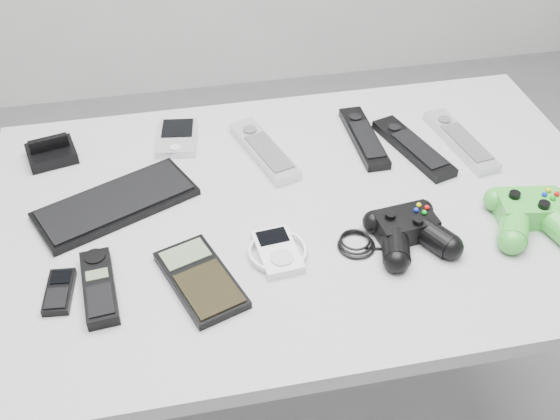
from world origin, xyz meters
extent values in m
cube|color=#949496|center=(0.00, 0.00, 0.75)|extent=(1.14, 0.73, 0.03)
cylinder|color=black|center=(-0.52, 0.31, 0.37)|extent=(0.04, 0.04, 0.73)
cylinder|color=black|center=(0.52, 0.31, 0.37)|extent=(0.04, 0.04, 0.73)
cube|color=black|center=(-0.33, 0.06, 0.77)|extent=(0.31, 0.22, 0.02)
cube|color=black|center=(-0.46, 0.23, 0.79)|extent=(0.11, 0.10, 0.05)
cube|color=silver|center=(-0.21, 0.24, 0.77)|extent=(0.09, 0.13, 0.02)
cube|color=silver|center=(-0.05, 0.16, 0.78)|extent=(0.11, 0.22, 0.02)
cube|color=black|center=(0.16, 0.17, 0.77)|extent=(0.05, 0.21, 0.02)
cube|color=black|center=(0.25, 0.11, 0.77)|extent=(0.11, 0.22, 0.02)
cube|color=#B9B9C0|center=(0.35, 0.12, 0.78)|extent=(0.08, 0.22, 0.02)
cube|color=black|center=(-0.42, -0.14, 0.77)|extent=(0.05, 0.09, 0.02)
cube|color=black|center=(-0.36, -0.15, 0.78)|extent=(0.06, 0.16, 0.02)
cube|color=black|center=(-0.21, -0.16, 0.77)|extent=(0.14, 0.20, 0.02)
cube|color=white|center=(-0.07, -0.12, 0.77)|extent=(0.11, 0.11, 0.02)
camera|label=1|loc=(-0.22, -0.88, 1.54)|focal=42.00mm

